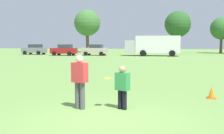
{
  "coord_description": "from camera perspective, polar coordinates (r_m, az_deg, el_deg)",
  "views": [
    {
      "loc": [
        1.47,
        -6.96,
        2.16
      ],
      "look_at": [
        -0.26,
        2.59,
        1.23
      ],
      "focal_mm": 41.2,
      "sensor_mm": 36.0,
      "label": 1
    }
  ],
  "objects": [
    {
      "name": "parked_car_near_left",
      "position": [
        47.96,
        -16.82,
        3.78
      ],
      "size": [
        4.23,
        2.27,
        1.82
      ],
      "color": "slate",
      "rests_on": "ground"
    },
    {
      "name": "player_thrower",
      "position": [
        8.36,
        -7.17,
        -2.61
      ],
      "size": [
        0.55,
        0.42,
        1.76
      ],
      "color": "#4C4C51",
      "rests_on": "ground"
    },
    {
      "name": "frisbee",
      "position": [
        8.38,
        -1.08,
        -2.55
      ],
      "size": [
        0.27,
        0.27,
        0.05
      ],
      "color": "yellow"
    },
    {
      "name": "tree_west_maple",
      "position": [
        56.39,
        -5.51,
        9.7
      ],
      "size": [
        5.65,
        5.65,
        9.18
      ],
      "color": "brown",
      "rests_on": "ground"
    },
    {
      "name": "tree_east_birch",
      "position": [
        54.83,
        23.15,
        7.86
      ],
      "size": [
        4.33,
        4.33,
        7.04
      ],
      "color": "brown",
      "rests_on": "ground"
    },
    {
      "name": "player_defender",
      "position": [
        8.29,
        2.32,
        -4.07
      ],
      "size": [
        0.5,
        0.42,
        1.41
      ],
      "color": "black",
      "rests_on": "ground"
    },
    {
      "name": "parked_car_center",
      "position": [
        42.75,
        -3.74,
        3.83
      ],
      "size": [
        4.23,
        2.27,
        1.82
      ],
      "color": "#B7AD99",
      "rests_on": "ground"
    },
    {
      "name": "parked_car_mid_left",
      "position": [
        43.16,
        -10.57,
        3.76
      ],
      "size": [
        4.23,
        2.27,
        1.82
      ],
      "color": "maroon",
      "rests_on": "ground"
    },
    {
      "name": "tree_center_elm",
      "position": [
        51.99,
        14.38,
        9.16
      ],
      "size": [
        5.04,
        5.04,
        8.2
      ],
      "color": "brown",
      "rests_on": "ground"
    },
    {
      "name": "traffic_cone",
      "position": [
        10.68,
        21.23,
        -5.31
      ],
      "size": [
        0.32,
        0.32,
        0.48
      ],
      "color": "#D8590C",
      "rests_on": "ground"
    },
    {
      "name": "box_truck",
      "position": [
        41.39,
        9.24,
        4.86
      ],
      "size": [
        8.54,
        3.1,
        3.18
      ],
      "color": "white",
      "rests_on": "ground"
    },
    {
      "name": "ground_plane",
      "position": [
        7.44,
        -1.6,
        -11.42
      ],
      "size": [
        156.22,
        156.22,
        0.0
      ],
      "primitive_type": "plane",
      "color": "#6B9347"
    }
  ]
}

